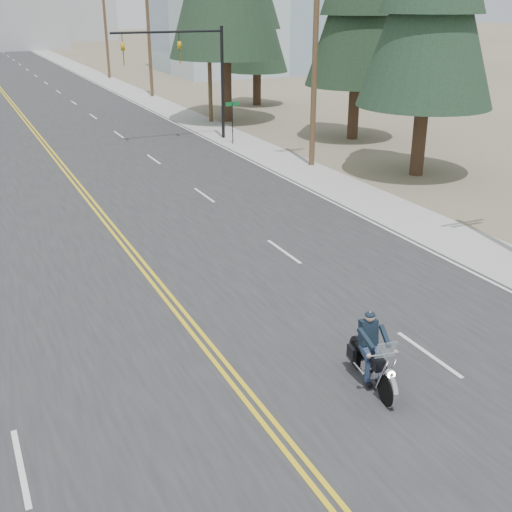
% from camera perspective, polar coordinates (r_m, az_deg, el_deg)
% --- Properties ---
extents(sidewalk_right, '(3.00, 200.00, 0.01)m').
position_cam_1_polar(sidewalk_right, '(79.30, -13.60, 15.09)').
color(sidewalk_right, '#A5A5A0').
rests_on(sidewalk_right, ground).
extents(traffic_mast_right, '(7.10, 0.26, 7.00)m').
position_cam_1_polar(traffic_mast_right, '(41.70, -5.72, 16.82)').
color(traffic_mast_right, black).
rests_on(traffic_mast_right, ground).
extents(street_sign, '(0.90, 0.06, 2.62)m').
position_cam_1_polar(street_sign, '(40.91, -2.11, 12.39)').
color(street_sign, black).
rests_on(street_sign, ground).
extents(utility_pole_b, '(2.20, 0.30, 11.50)m').
position_cam_1_polar(utility_pole_b, '(34.96, 5.28, 17.62)').
color(utility_pole_b, brown).
rests_on(utility_pole_b, ground).
extents(utility_pole_c, '(2.20, 0.30, 11.00)m').
position_cam_1_polar(utility_pole_c, '(48.48, -4.20, 18.50)').
color(utility_pole_c, brown).
rests_on(utility_pole_c, ground).
extents(utility_pole_d, '(2.20, 0.30, 11.50)m').
position_cam_1_polar(utility_pole_d, '(62.66, -9.54, 19.25)').
color(utility_pole_d, brown).
rests_on(utility_pole_d, ground).
extents(utility_pole_e, '(2.20, 0.30, 11.00)m').
position_cam_1_polar(utility_pole_e, '(79.11, -13.23, 19.28)').
color(utility_pole_e, brown).
rests_on(utility_pole_e, ground).
extents(haze_bldg_b, '(18.00, 14.00, 14.00)m').
position_cam_1_polar(haze_bldg_b, '(132.73, -21.01, 19.84)').
color(haze_bldg_b, '#ADB2B7').
rests_on(haze_bldg_b, ground).
extents(haze_bldg_e, '(14.00, 14.00, 12.00)m').
position_cam_1_polar(haze_bldg_e, '(159.96, -15.50, 20.20)').
color(haze_bldg_e, '#B7BCC6').
rests_on(haze_bldg_e, ground).
extents(motorcyclist, '(1.36, 2.42, 1.78)m').
position_cam_1_polar(motorcyclist, '(15.28, 10.39, -8.40)').
color(motorcyclist, black).
rests_on(motorcyclist, ground).
extents(conifer_far, '(5.25, 5.25, 14.06)m').
position_cam_1_polar(conifer_far, '(56.58, 0.09, 21.38)').
color(conifer_far, '#382619').
rests_on(conifer_far, ground).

